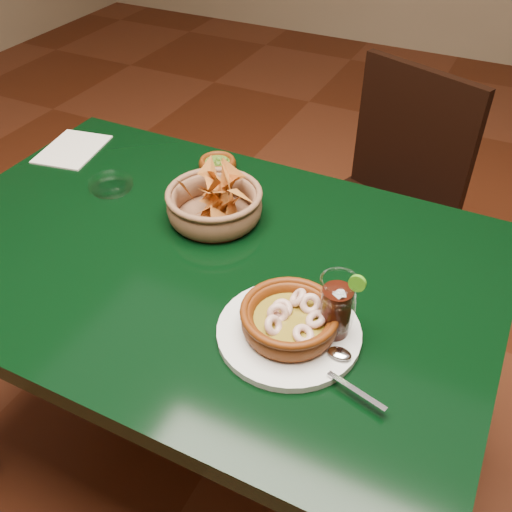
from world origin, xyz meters
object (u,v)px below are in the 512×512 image
at_px(dining_chair, 379,207).
at_px(cola_drink, 336,310).
at_px(chip_basket, 215,204).
at_px(shrimp_plate, 290,323).
at_px(dining_table, 202,289).

distance_m(dining_chair, cola_drink, 0.87).
bearing_deg(chip_basket, shrimp_plate, -40.67).
distance_m(dining_chair, chip_basket, 0.69).
distance_m(dining_chair, shrimp_plate, 0.88).
bearing_deg(dining_chair, chip_basket, -112.06).
bearing_deg(chip_basket, dining_chair, 67.94).
xyz_separation_m(dining_table, dining_chair, (0.20, 0.70, -0.16)).
xyz_separation_m(dining_chair, chip_basket, (-0.23, -0.58, 0.30)).
bearing_deg(chip_basket, cola_drink, -31.15).
height_order(shrimp_plate, cola_drink, cola_drink).
bearing_deg(cola_drink, dining_table, 164.24).
distance_m(shrimp_plate, chip_basket, 0.38).
relative_size(dining_chair, cola_drink, 5.97).
xyz_separation_m(dining_chair, cola_drink, (0.12, -0.79, 0.32)).
bearing_deg(dining_table, dining_chair, 73.84).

